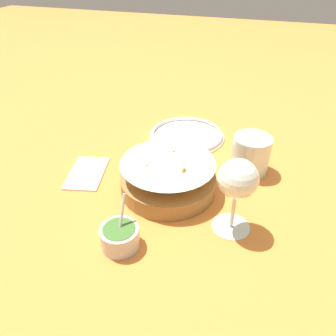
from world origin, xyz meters
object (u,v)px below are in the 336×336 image
at_px(beer_mug, 251,155).
at_px(side_plate, 187,135).
at_px(sauce_cup, 118,236).
at_px(food_basket, 168,178).
at_px(wine_glass, 238,182).

xyz_separation_m(beer_mug, side_plate, (0.11, 0.18, -0.03)).
distance_m(sauce_cup, side_plate, 0.42).
xyz_separation_m(sauce_cup, side_plate, (0.42, -0.01, -0.02)).
height_order(sauce_cup, side_plate, sauce_cup).
relative_size(sauce_cup, beer_mug, 0.78).
height_order(food_basket, sauce_cup, sauce_cup).
distance_m(food_basket, beer_mug, 0.21).
height_order(sauce_cup, beer_mug, sauce_cup).
distance_m(wine_glass, beer_mug, 0.21).
relative_size(food_basket, beer_mug, 1.68).
relative_size(food_basket, wine_glass, 1.37).
height_order(food_basket, side_plate, food_basket).
bearing_deg(side_plate, food_basket, -174.86).
height_order(beer_mug, side_plate, beer_mug).
bearing_deg(side_plate, sauce_cup, 178.12).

